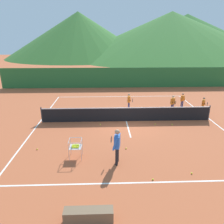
{
  "coord_description": "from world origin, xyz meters",
  "views": [
    {
      "loc": [
        -1.46,
        -13.28,
        5.33
      ],
      "look_at": [
        -0.99,
        -0.61,
        0.88
      ],
      "focal_mm": 34.07,
      "sensor_mm": 36.0,
      "label": 1
    }
  ],
  "objects_px": {
    "tennis_ball_3": "(153,179)",
    "courtside_bench": "(89,216)",
    "tennis_ball_6": "(172,125)",
    "student_3": "(204,104)",
    "tennis_ball_4": "(155,124)",
    "tennis_ball_5": "(37,149)",
    "student_1": "(173,102)",
    "tennis_ball_1": "(192,173)",
    "student_2": "(183,99)",
    "tennis_ball_2": "(100,124)",
    "ball_cart": "(75,146)",
    "tennis_ball_0": "(126,148)",
    "student_0": "(129,100)",
    "instructor": "(117,143)",
    "tennis_net": "(126,114)"
  },
  "relations": [
    {
      "from": "tennis_ball_3",
      "to": "courtside_bench",
      "type": "distance_m",
      "value": 3.08
    },
    {
      "from": "tennis_ball_6",
      "to": "student_3",
      "type": "bearing_deg",
      "value": 36.9
    },
    {
      "from": "tennis_ball_4",
      "to": "tennis_ball_5",
      "type": "bearing_deg",
      "value": -155.69
    },
    {
      "from": "student_1",
      "to": "tennis_ball_1",
      "type": "height_order",
      "value": "student_1"
    },
    {
      "from": "student_1",
      "to": "student_3",
      "type": "bearing_deg",
      "value": -7.82
    },
    {
      "from": "student_2",
      "to": "courtside_bench",
      "type": "xyz_separation_m",
      "value": [
        -6.72,
        -10.96,
        -0.49
      ]
    },
    {
      "from": "tennis_ball_2",
      "to": "tennis_ball_6",
      "type": "distance_m",
      "value": 4.64
    },
    {
      "from": "student_2",
      "to": "ball_cart",
      "type": "height_order",
      "value": "student_2"
    },
    {
      "from": "ball_cart",
      "to": "courtside_bench",
      "type": "relative_size",
      "value": 0.6
    },
    {
      "from": "student_3",
      "to": "tennis_ball_6",
      "type": "distance_m",
      "value": 3.76
    },
    {
      "from": "ball_cart",
      "to": "tennis_ball_2",
      "type": "relative_size",
      "value": 13.22
    },
    {
      "from": "student_1",
      "to": "ball_cart",
      "type": "relative_size",
      "value": 1.44
    },
    {
      "from": "tennis_ball_3",
      "to": "tennis_ball_6",
      "type": "distance_m",
      "value": 6.03
    },
    {
      "from": "courtside_bench",
      "to": "student_2",
      "type": "bearing_deg",
      "value": 58.48
    },
    {
      "from": "tennis_ball_0",
      "to": "ball_cart",
      "type": "bearing_deg",
      "value": -164.16
    },
    {
      "from": "tennis_ball_0",
      "to": "tennis_ball_2",
      "type": "relative_size",
      "value": 1.0
    },
    {
      "from": "tennis_ball_0",
      "to": "student_3",
      "type": "bearing_deg",
      "value": 39.84
    },
    {
      "from": "tennis_ball_4",
      "to": "courtside_bench",
      "type": "distance_m",
      "value": 8.45
    },
    {
      "from": "tennis_ball_1",
      "to": "tennis_ball_2",
      "type": "bearing_deg",
      "value": 125.74
    },
    {
      "from": "tennis_ball_1",
      "to": "tennis_ball_6",
      "type": "height_order",
      "value": "same"
    },
    {
      "from": "student_0",
      "to": "tennis_ball_3",
      "type": "distance_m",
      "value": 8.72
    },
    {
      "from": "instructor",
      "to": "tennis_ball_5",
      "type": "relative_size",
      "value": 24.11
    },
    {
      "from": "tennis_net",
      "to": "tennis_ball_0",
      "type": "xyz_separation_m",
      "value": [
        -0.4,
        -3.79,
        -0.47
      ]
    },
    {
      "from": "student_0",
      "to": "tennis_ball_0",
      "type": "bearing_deg",
      "value": -97.68
    },
    {
      "from": "student_2",
      "to": "tennis_ball_5",
      "type": "height_order",
      "value": "student_2"
    },
    {
      "from": "instructor",
      "to": "student_2",
      "type": "height_order",
      "value": "instructor"
    },
    {
      "from": "student_1",
      "to": "tennis_ball_6",
      "type": "height_order",
      "value": "student_1"
    },
    {
      "from": "tennis_net",
      "to": "tennis_ball_6",
      "type": "distance_m",
      "value": 3.03
    },
    {
      "from": "tennis_ball_4",
      "to": "ball_cart",
      "type": "bearing_deg",
      "value": -140.72
    },
    {
      "from": "tennis_ball_5",
      "to": "student_3",
      "type": "bearing_deg",
      "value": 25.53
    },
    {
      "from": "tennis_ball_0",
      "to": "tennis_ball_3",
      "type": "bearing_deg",
      "value": -72.09
    },
    {
      "from": "student_3",
      "to": "ball_cart",
      "type": "distance_m",
      "value": 10.49
    },
    {
      "from": "ball_cart",
      "to": "tennis_ball_4",
      "type": "bearing_deg",
      "value": 39.28
    },
    {
      "from": "tennis_ball_3",
      "to": "ball_cart",
      "type": "bearing_deg",
      "value": 150.69
    },
    {
      "from": "tennis_net",
      "to": "student_3",
      "type": "xyz_separation_m",
      "value": [
        5.84,
        1.42,
        0.23
      ]
    },
    {
      "from": "student_1",
      "to": "student_3",
      "type": "height_order",
      "value": "student_1"
    },
    {
      "from": "student_0",
      "to": "tennis_ball_1",
      "type": "distance_m",
      "value": 8.54
    },
    {
      "from": "student_0",
      "to": "tennis_net",
      "type": "bearing_deg",
      "value": -100.39
    },
    {
      "from": "tennis_ball_5",
      "to": "tennis_ball_6",
      "type": "height_order",
      "value": "same"
    },
    {
      "from": "student_1",
      "to": "student_2",
      "type": "xyz_separation_m",
      "value": [
        1.1,
        1.01,
        -0.06
      ]
    },
    {
      "from": "tennis_ball_0",
      "to": "tennis_ball_4",
      "type": "bearing_deg",
      "value": 54.62
    },
    {
      "from": "tennis_ball_3",
      "to": "tennis_ball_4",
      "type": "distance_m",
      "value": 5.79
    },
    {
      "from": "student_0",
      "to": "student_2",
      "type": "height_order",
      "value": "student_0"
    },
    {
      "from": "tennis_ball_6",
      "to": "instructor",
      "type": "bearing_deg",
      "value": -132.15
    },
    {
      "from": "student_3",
      "to": "instructor",
      "type": "bearing_deg",
      "value": -136.45
    },
    {
      "from": "tennis_ball_1",
      "to": "courtside_bench",
      "type": "bearing_deg",
      "value": -151.08
    },
    {
      "from": "courtside_bench",
      "to": "tennis_ball_2",
      "type": "bearing_deg",
      "value": 88.23
    },
    {
      "from": "instructor",
      "to": "student_1",
      "type": "xyz_separation_m",
      "value": [
        4.57,
        6.74,
        -0.21
      ]
    },
    {
      "from": "student_1",
      "to": "student_2",
      "type": "distance_m",
      "value": 1.49
    },
    {
      "from": "student_3",
      "to": "tennis_ball_3",
      "type": "distance_m",
      "value": 9.46
    }
  ]
}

